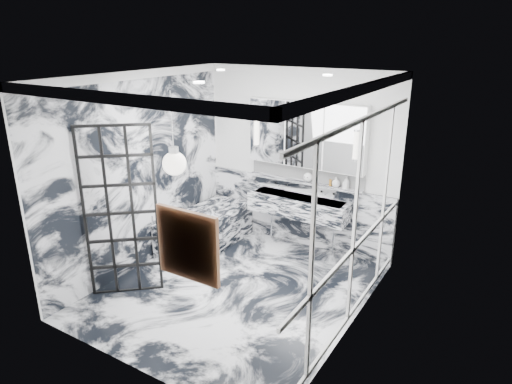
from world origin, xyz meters
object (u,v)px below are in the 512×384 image
Objects in this scene: mirror_cabinet at (306,135)px; bathtub at (206,229)px; crittall_door at (121,213)px; trough_sink at (299,206)px.

bathtub is at bearing -147.94° from mirror_cabinet.
crittall_door reaches higher than bathtub.
mirror_cabinet reaches higher than trough_sink.
bathtub is (-1.32, -0.83, -1.54)m from mirror_cabinet.
mirror_cabinet is at bearing 32.06° from bathtub.
bathtub is at bearing 48.13° from crittall_door.
crittall_door is at bearing -91.10° from bathtub.
mirror_cabinet is (-0.00, 0.17, 1.09)m from trough_sink.
mirror_cabinet is 2.20m from bathtub.
trough_sink is 0.97× the size of bathtub.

